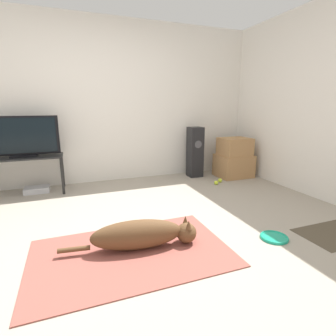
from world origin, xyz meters
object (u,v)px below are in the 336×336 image
cardboard_box_lower (233,166)px  floor_speaker (195,152)px  frisbee (274,237)px  dog (143,234)px  tennis_ball_by_boxes (220,180)px  tennis_ball_near_speaker (216,183)px  tv_stand (25,162)px  game_console (37,190)px  cardboard_box_upper (235,147)px  tv (22,137)px

cardboard_box_lower → floor_speaker: size_ratio=0.66×
frisbee → dog: bearing=167.5°
cardboard_box_lower → tennis_ball_by_boxes: cardboard_box_lower is taller
dog → tennis_ball_near_speaker: (1.60, 1.45, -0.10)m
frisbee → tv_stand: bearing=135.7°
dog → game_console: bearing=116.7°
cardboard_box_upper → game_console: size_ratio=1.48×
game_console → tennis_ball_near_speaker: bearing=-12.9°
game_console → cardboard_box_upper: bearing=-5.0°
floor_speaker → tennis_ball_by_boxes: floor_speaker is taller
frisbee → tv_stand: (-2.35, 2.29, 0.46)m
frisbee → tennis_ball_by_boxes: tennis_ball_by_boxes is taller
dog → cardboard_box_lower: 2.80m
tennis_ball_by_boxes → floor_speaker: bearing=113.4°
frisbee → tv_stand: 3.31m
tennis_ball_near_speaker → game_console: size_ratio=0.19×
cardboard_box_lower → floor_speaker: 0.73m
frisbee → tennis_ball_by_boxes: bearing=73.8°
cardboard_box_lower → game_console: bearing=175.3°
tv_stand → floor_speaker: bearing=0.6°
tv_stand → tennis_ball_near_speaker: (2.74, -0.58, -0.43)m
tv → tennis_ball_by_boxes: bearing=-9.5°
game_console → tv: bearing=-167.1°
floor_speaker → tennis_ball_by_boxes: 0.68m
floor_speaker → tennis_ball_near_speaker: bearing=-81.7°
tennis_ball_near_speaker → floor_speaker: bearing=98.3°
cardboard_box_lower → tennis_ball_near_speaker: size_ratio=8.74×
frisbee → floor_speaker: size_ratio=0.30×
cardboard_box_lower → tennis_ball_by_boxes: 0.51m
frisbee → cardboard_box_upper: cardboard_box_upper is taller
floor_speaker → game_console: floor_speaker is taller
tennis_ball_by_boxes → dog: bearing=-138.4°
cardboard_box_lower → game_console: 3.20m
tv_stand → game_console: 0.44m
floor_speaker → tennis_ball_near_speaker: size_ratio=13.19×
tv → dog: bearing=-60.7°
tv_stand → tv: tv is taller
floor_speaker → cardboard_box_upper: bearing=-23.7°
frisbee → game_console: (-2.24, 2.32, 0.03)m
cardboard_box_upper → game_console: cardboard_box_upper is taller
tv → game_console: (0.11, 0.02, -0.77)m
tv → tennis_ball_near_speaker: size_ratio=14.37×
tv_stand → game_console: tv_stand is taller
cardboard_box_upper → dog: bearing=-140.5°
cardboard_box_lower → cardboard_box_upper: cardboard_box_upper is taller
cardboard_box_lower → floor_speaker: bearing=157.9°
dog → tv: bearing=119.3°
cardboard_box_lower → cardboard_box_upper: size_ratio=1.15×
cardboard_box_upper → tennis_ball_by_boxes: (-0.41, -0.23, -0.50)m
cardboard_box_lower → floor_speaker: (-0.64, 0.26, 0.24)m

